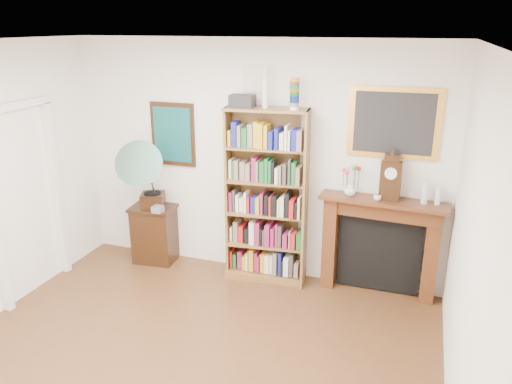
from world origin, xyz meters
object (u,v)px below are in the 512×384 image
bookshelf (266,187)px  bottle_left (425,193)px  side_cabinet (155,234)px  cd_stack (158,209)px  bottle_right (438,195)px  mantel_clock (391,179)px  gramophone (144,171)px  fireplace (380,238)px  teacup (378,197)px  flower_vase (350,189)px

bookshelf → bottle_left: bookshelf is taller
bookshelf → bottle_left: 1.73m
side_cabinet → cd_stack: size_ratio=6.23×
bottle_left → bottle_right: bottle_left is taller
bookshelf → mantel_clock: bookshelf is taller
bookshelf → mantel_clock: bearing=-4.5°
gramophone → mantel_clock: size_ratio=1.83×
fireplace → cd_stack: bearing=-170.7°
fireplace → bottle_left: bottle_left is taller
cd_stack → mantel_clock: size_ratio=0.24×
side_cabinet → cd_stack: (0.16, -0.15, 0.41)m
fireplace → mantel_clock: (0.06, -0.06, 0.71)m
teacup → gramophone: bearing=-176.9°
gramophone → bottle_right: size_ratio=4.54×
gramophone → teacup: 2.75m
gramophone → mantel_clock: gramophone is taller
fireplace → mantel_clock: size_ratio=2.76×
cd_stack → bookshelf: bearing=7.7°
bookshelf → teacup: bearing=-6.7°
gramophone → bottle_left: gramophone is taller
fireplace → flower_vase: flower_vase is taller
bookshelf → cd_stack: bookshelf is taller
mantel_clock → teacup: (-0.12, -0.05, -0.21)m
bookshelf → teacup: 1.25m
side_cabinet → mantel_clock: (2.86, 0.06, 1.01)m
gramophone → cd_stack: (0.16, -0.01, -0.47)m
fireplace → mantel_clock: mantel_clock is taller
cd_stack → bottle_right: bearing=4.2°
teacup → bottle_left: size_ratio=0.35×
side_cabinet → cd_stack: 0.47m
teacup → fireplace: bearing=61.0°
fireplace → gramophone: bearing=-171.4°
fireplace → teacup: teacup is taller
bookshelf → cd_stack: (-1.33, -0.18, -0.37)m
mantel_clock → gramophone: bearing=-174.0°
teacup → bottle_right: 0.61m
bottle_right → flower_vase: bearing=-179.9°
fireplace → bottle_left: (0.41, -0.05, 0.59)m
gramophone → side_cabinet: bearing=68.4°
side_cabinet → flower_vase: size_ratio=5.18×
cd_stack → flower_vase: flower_vase is taller
teacup → mantel_clock: bearing=23.6°
bottle_left → flower_vase: bearing=179.3°
bottle_right → bottle_left: bearing=-175.2°
mantel_clock → fireplace: bearing=136.7°
side_cabinet → teacup: (2.75, 0.01, 0.81)m
gramophone → bottle_left: size_ratio=3.79×
gramophone → flower_vase: size_ratio=6.29×
cd_stack → teacup: (2.59, 0.16, 0.39)m
bookshelf → flower_vase: bookshelf is taller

